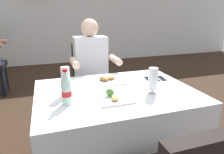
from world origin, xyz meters
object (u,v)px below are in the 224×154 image
at_px(seated_diner_far, 92,69).
at_px(plate_far_diner, 110,80).
at_px(chair_far_diner_seat, 93,79).
at_px(napkin_cutlery_set, 155,78).
at_px(main_dining_table, 116,109).
at_px(plate_near_camera, 114,97).
at_px(beer_glass_middle, 153,80).
at_px(cola_bottle_primary, 66,89).
at_px(beer_glass_left, 66,81).

height_order(seated_diner_far, plate_far_diner, seated_diner_far).
relative_size(chair_far_diner_seat, napkin_cutlery_set, 4.98).
distance_m(chair_far_diner_seat, plate_far_diner, 0.65).
xyz_separation_m(chair_far_diner_seat, seated_diner_far, (-0.03, -0.11, 0.16)).
xyz_separation_m(seated_diner_far, plate_far_diner, (0.05, -0.52, 0.04)).
distance_m(seated_diner_far, plate_far_diner, 0.52).
height_order(main_dining_table, seated_diner_far, seated_diner_far).
distance_m(plate_far_diner, napkin_cutlery_set, 0.42).
bearing_deg(plate_near_camera, chair_far_diner_seat, 86.10).
height_order(beer_glass_middle, cola_bottle_primary, cola_bottle_primary).
bearing_deg(napkin_cutlery_set, main_dining_table, -160.73).
bearing_deg(cola_bottle_primary, beer_glass_middle, -1.15).
xyz_separation_m(chair_far_diner_seat, beer_glass_middle, (0.24, -0.99, 0.29)).
xyz_separation_m(main_dining_table, seated_diner_far, (-0.03, 0.74, 0.14)).
height_order(beer_glass_middle, napkin_cutlery_set, beer_glass_middle).
relative_size(beer_glass_left, napkin_cutlery_set, 1.11).
bearing_deg(main_dining_table, cola_bottle_primary, -161.35).
bearing_deg(beer_glass_middle, plate_near_camera, -178.72).
bearing_deg(beer_glass_middle, chair_far_diner_seat, 103.68).
xyz_separation_m(plate_near_camera, beer_glass_left, (-0.31, 0.18, 0.10)).
height_order(main_dining_table, plate_near_camera, plate_near_camera).
xyz_separation_m(seated_diner_far, beer_glass_middle, (0.27, -0.88, 0.13)).
height_order(main_dining_table, napkin_cutlery_set, napkin_cutlery_set).
relative_size(plate_far_diner, beer_glass_middle, 1.25).
distance_m(plate_far_diner, beer_glass_left, 0.46).
bearing_deg(beer_glass_left, beer_glass_middle, -15.67).
bearing_deg(cola_bottle_primary, seated_diner_far, 67.10).
distance_m(chair_far_diner_seat, cola_bottle_primary, 1.09).
bearing_deg(plate_near_camera, plate_far_diner, 76.51).
bearing_deg(chair_far_diner_seat, seated_diner_far, -103.78).
relative_size(seated_diner_far, napkin_cutlery_set, 6.47).
height_order(chair_far_diner_seat, beer_glass_left, chair_far_diner_seat).
bearing_deg(plate_far_diner, beer_glass_middle, -59.14).
relative_size(seated_diner_far, cola_bottle_primary, 5.15).
distance_m(chair_far_diner_seat, beer_glass_middle, 1.06).
bearing_deg(beer_glass_left, chair_far_diner_seat, 65.05).
relative_size(plate_near_camera, napkin_cutlery_set, 1.27).
bearing_deg(seated_diner_far, plate_far_diner, -84.63).
relative_size(seated_diner_far, plate_near_camera, 5.10).
bearing_deg(chair_far_diner_seat, main_dining_table, -90.00).
distance_m(seated_diner_far, cola_bottle_primary, 0.95).
height_order(plate_far_diner, beer_glass_left, beer_glass_left).
relative_size(main_dining_table, chair_far_diner_seat, 1.27).
bearing_deg(plate_near_camera, beer_glass_middle, 1.28).
bearing_deg(chair_far_diner_seat, plate_far_diner, -88.00).
relative_size(chair_far_diner_seat, beer_glass_middle, 4.83).
relative_size(plate_near_camera, beer_glass_middle, 1.23).
distance_m(beer_glass_middle, cola_bottle_primary, 0.64).
bearing_deg(seated_diner_far, cola_bottle_primary, -112.90).
height_order(chair_far_diner_seat, beer_glass_middle, chair_far_diner_seat).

